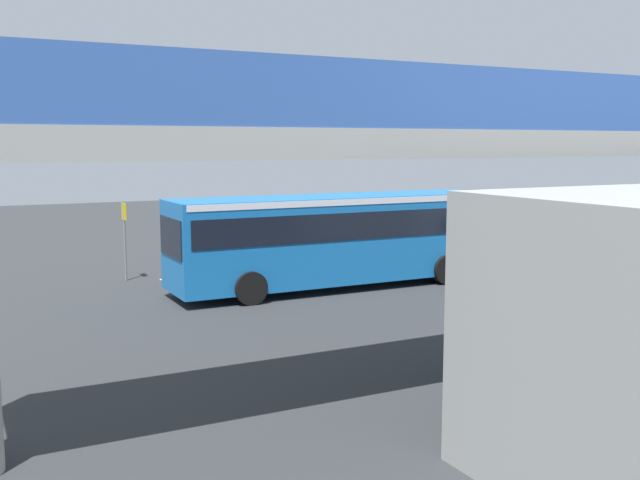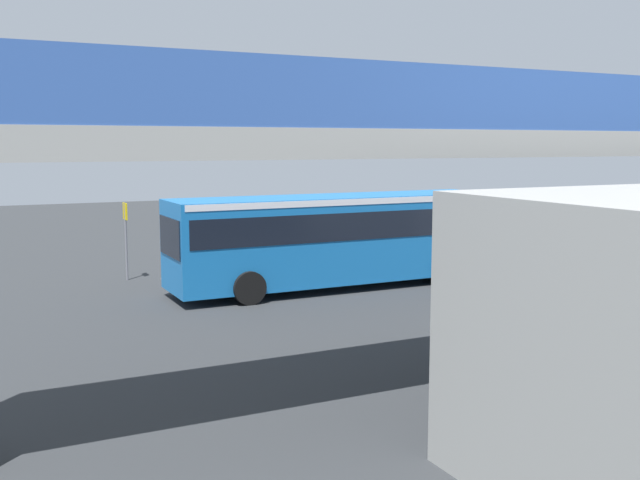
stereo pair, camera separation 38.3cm
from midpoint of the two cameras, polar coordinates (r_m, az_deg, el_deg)
ground at (r=26.38m, az=0.24°, el=-3.19°), size 80.00×80.00×0.00m
city_bus at (r=24.93m, az=1.73°, el=0.57°), size 11.54×2.85×3.15m
bicycle_green at (r=30.01m, az=23.69°, el=-1.80°), size 1.77×0.44×0.96m
bicycle_orange at (r=31.03m, az=20.26°, el=-1.34°), size 1.77×0.44×0.96m
bicycle_red at (r=31.15m, az=22.98°, el=-1.44°), size 1.77×0.44×0.96m
pedestrian at (r=31.50m, az=3.34°, el=0.18°), size 0.38×0.38×1.79m
traffic_sign at (r=27.09m, az=-14.52°, el=0.90°), size 0.08×0.60×2.80m
lane_dash_leftmost at (r=30.69m, az=4.60°, el=-1.69°), size 2.00×0.20×0.01m
lane_dash_left at (r=28.87m, az=-2.23°, el=-2.26°), size 2.00×0.20×0.01m
lane_dash_centre at (r=27.51m, az=-9.87°, el=-2.85°), size 2.00×0.20×0.01m
pedestrian_overpass at (r=16.46m, az=18.54°, el=5.90°), size 25.27×2.60×6.24m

